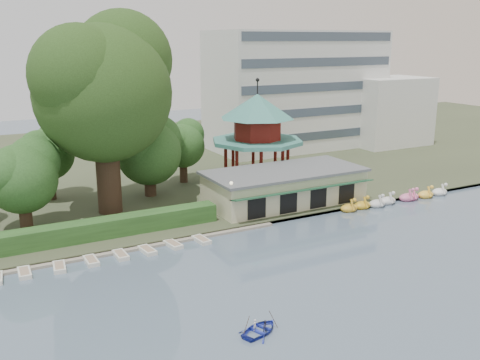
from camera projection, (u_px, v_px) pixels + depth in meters
ground_plane at (330, 303)px, 39.75m from camera, size 220.00×220.00×0.00m
shore at (128, 162)px, 84.11m from camera, size 220.00×70.00×0.40m
embankment at (226, 230)px, 54.48m from camera, size 220.00×0.60×0.30m
dock at (109, 252)px, 48.97m from camera, size 34.00×1.60×0.24m
boathouse at (284, 186)px, 62.44m from camera, size 18.60×9.39×3.90m
pavilion at (257, 129)px, 70.61m from camera, size 12.40×12.40×13.50m
office_building at (311, 93)px, 93.92m from camera, size 38.00×18.00×20.00m
hedge at (68, 234)px, 50.12m from camera, size 30.00×2.00×1.80m
lamp_post at (231, 194)px, 55.80m from camera, size 0.36×0.36×4.28m
big_tree at (104, 83)px, 56.16m from camera, size 15.98×14.89×21.84m
small_trees at (76, 159)px, 59.61m from camera, size 39.00×16.66×9.68m
swan_boats at (396, 199)px, 63.94m from camera, size 16.46×2.12×1.92m
moored_rowboats at (76, 263)px, 46.24m from camera, size 24.79×2.75×0.36m
rowboat_with_passengers at (260, 326)px, 35.60m from camera, size 5.06×4.39×2.01m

